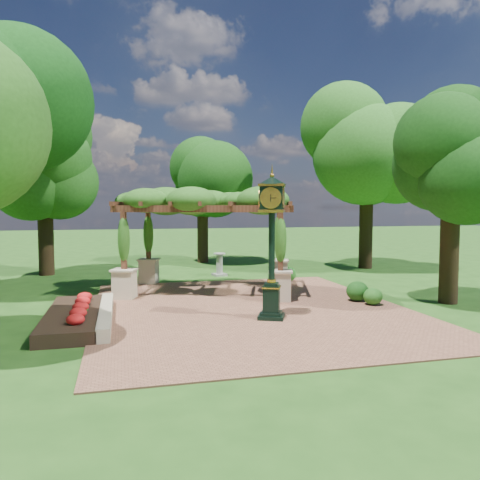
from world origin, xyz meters
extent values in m
plane|color=#1E4714|center=(0.00, 0.00, 0.00)|extent=(120.00, 120.00, 0.00)
cube|color=brown|center=(0.00, 1.00, 0.02)|extent=(10.00, 12.00, 0.04)
cube|color=#C6B793|center=(-4.60, 0.50, 0.20)|extent=(0.35, 5.00, 0.40)
cube|color=red|center=(-5.50, 0.50, 0.18)|extent=(1.50, 5.00, 0.36)
cube|color=black|center=(0.21, -0.47, 0.10)|extent=(1.00, 1.00, 0.11)
cube|color=black|center=(0.21, -0.47, 0.61)|extent=(0.63, 0.63, 0.85)
cube|color=#C9882A|center=(0.21, -0.47, 0.99)|extent=(0.70, 0.70, 0.04)
cylinder|color=black|center=(0.21, -0.47, 2.22)|extent=(0.25, 0.25, 2.18)
cube|color=black|center=(0.21, -0.47, 3.63)|extent=(0.88, 0.88, 0.66)
cylinder|color=white|center=(0.08, -0.78, 3.63)|extent=(0.53, 0.26, 0.57)
cone|color=black|center=(0.21, -0.47, 4.16)|extent=(1.13, 1.13, 0.24)
sphere|color=#C9882A|center=(0.21, -0.47, 4.30)|extent=(0.13, 0.13, 0.13)
cube|color=beige|center=(-4.03, 3.83, 0.55)|extent=(0.93, 0.93, 1.02)
cube|color=#512D1C|center=(-4.03, 3.83, 2.17)|extent=(0.23, 0.23, 2.10)
cube|color=beige|center=(1.37, 2.05, 0.55)|extent=(0.93, 0.93, 1.02)
cube|color=#512D1C|center=(1.37, 2.05, 2.17)|extent=(0.23, 0.23, 2.10)
cube|color=beige|center=(-2.96, 7.07, 0.55)|extent=(0.93, 0.93, 1.02)
cube|color=#512D1C|center=(-2.96, 7.07, 2.17)|extent=(0.23, 0.23, 2.10)
cube|color=beige|center=(2.44, 5.29, 0.55)|extent=(0.93, 0.93, 1.02)
cube|color=#512D1C|center=(2.44, 5.29, 2.17)|extent=(0.23, 0.23, 2.10)
cube|color=#512D1C|center=(-1.33, 2.94, 3.31)|extent=(6.31, 2.21, 0.25)
cube|color=#512D1C|center=(-0.26, 6.18, 3.31)|extent=(6.31, 2.21, 0.25)
ellipsoid|color=#255317|center=(-0.80, 4.56, 3.62)|extent=(7.54, 5.95, 1.14)
cube|color=#9C9C94|center=(0.55, 8.75, 0.06)|extent=(0.73, 0.73, 0.11)
cylinder|color=#9C9C94|center=(0.55, 8.75, 0.56)|extent=(0.37, 0.37, 1.02)
cylinder|color=#9C9C94|center=(0.55, 8.75, 1.10)|extent=(0.69, 0.69, 0.06)
ellipsoid|color=#25621C|center=(4.18, 0.52, 0.33)|extent=(0.81, 0.81, 0.58)
ellipsoid|color=#194C15|center=(4.00, 1.26, 0.39)|extent=(0.92, 0.92, 0.70)
ellipsoid|color=#22661D|center=(3.12, 5.99, 0.38)|extent=(0.94, 0.94, 0.67)
cylinder|color=black|center=(-7.74, 11.17, 1.65)|extent=(0.74, 0.74, 3.30)
ellipsoid|color=#1F5117|center=(-7.74, 11.17, 5.91)|extent=(4.70, 4.70, 5.21)
cylinder|color=#302113|center=(0.72, 14.54, 1.48)|extent=(0.66, 0.66, 2.95)
ellipsoid|color=#133C0F|center=(0.72, 14.54, 5.28)|extent=(4.29, 4.29, 4.66)
cylinder|color=black|center=(9.00, 9.61, 1.81)|extent=(0.73, 0.73, 3.62)
ellipsoid|color=#235919|center=(9.00, 9.61, 6.48)|extent=(5.47, 5.47, 5.72)
cylinder|color=#2F2112|center=(7.02, 0.33, 1.49)|extent=(0.64, 0.64, 2.99)
ellipsoid|color=#11370D|center=(7.02, 0.33, 5.34)|extent=(3.84, 3.84, 4.72)
camera|label=1|loc=(-4.13, -13.64, 3.36)|focal=35.00mm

